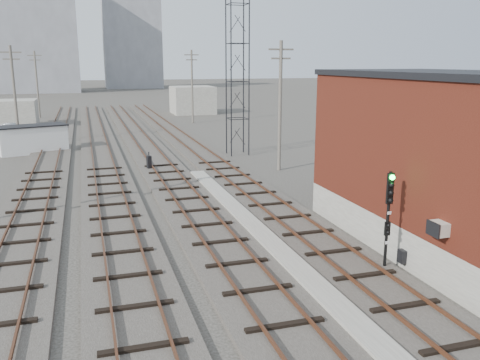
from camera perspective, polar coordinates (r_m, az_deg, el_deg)
name	(u,v)px	position (r m, az deg, el deg)	size (l,w,h in m)	color
ground	(139,123)	(66.02, -11.23, 6.30)	(320.00, 320.00, 0.00)	#282621
track_right	(193,147)	(45.79, -5.33, 3.69)	(3.20, 90.00, 0.39)	#332D28
track_mid_right	(148,149)	(45.16, -10.31, 3.40)	(3.20, 90.00, 0.39)	#332D28
track_mid_left	(101,152)	(44.89, -15.39, 3.08)	(3.20, 90.00, 0.39)	#332D28
track_left	(51,154)	(44.97, -20.49, 2.74)	(3.20, 90.00, 0.39)	#332D28
platform_curb	(267,241)	(21.83, 3.05, -6.85)	(0.90, 28.00, 0.26)	gray
brick_building	(444,160)	(22.62, 21.90, 2.11)	(6.54, 12.20, 7.22)	gray
lattice_tower	(237,63)	(42.02, -0.29, 13.03)	(1.60, 1.60, 15.00)	black
utility_pole_left_b	(15,93)	(50.67, -23.98, 8.88)	(1.80, 0.24, 9.00)	#595147
utility_pole_left_c	(37,83)	(75.53, -21.84, 10.11)	(1.80, 0.24, 9.00)	#595147
utility_pole_right_a	(280,103)	(35.84, 4.53, 8.64)	(1.80, 0.24, 9.00)	#595147
utility_pole_right_b	(192,85)	(64.65, -5.40, 10.62)	(1.80, 0.24, 9.00)	#595147
apartment_left	(31,31)	(140.90, -22.45, 15.22)	(22.00, 14.00, 30.00)	gray
apartment_right	(132,42)	(156.02, -12.04, 14.87)	(16.00, 12.00, 26.00)	gray
shed_left	(1,114)	(66.19, -25.29, 6.72)	(8.00, 5.00, 3.20)	gray
shed_right	(193,100)	(77.05, -5.35, 8.94)	(6.00, 6.00, 4.00)	gray
signal_mast	(388,215)	(19.18, 16.32, -3.77)	(0.40, 0.40, 3.78)	gray
switch_stand	(149,163)	(36.59, -10.17, 1.94)	(0.37, 0.37, 1.28)	black
site_trailer	(32,139)	(46.71, -22.29, 4.30)	(6.08, 4.01, 2.36)	white
car_red	(32,142)	(47.97, -22.30, 3.99)	(1.81, 4.50, 1.53)	#9A200E
car_silver	(14,129)	(58.62, -24.07, 5.22)	(1.38, 3.96, 1.31)	#9B9EA2
car_grey	(21,131)	(57.08, -23.38, 5.04)	(1.66, 4.09, 1.19)	gray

